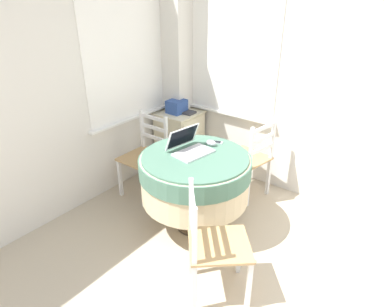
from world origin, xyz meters
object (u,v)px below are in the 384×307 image
(dining_chair_near_right_window, at_px, (249,159))
(book_on_cabinet, at_px, (185,112))
(computer_mouse, at_px, (211,143))
(storage_box, at_px, (177,106))
(cell_phone, at_px, (216,142))
(corner_cabinet, at_px, (180,139))
(round_dining_table, at_px, (195,174))
(laptop, at_px, (190,147))
(dining_chair_camera_near, at_px, (213,245))
(dining_chair_near_back_window, at_px, (146,156))

(dining_chair_near_right_window, bearing_deg, book_on_cabinet, 82.99)
(computer_mouse, height_order, storage_box, storage_box)
(cell_phone, xyz_separation_m, corner_cabinet, (0.54, 0.91, -0.40))
(computer_mouse, relative_size, storage_box, 0.48)
(round_dining_table, relative_size, book_on_cabinet, 4.05)
(cell_phone, height_order, dining_chair_near_right_window, dining_chair_near_right_window)
(laptop, relative_size, computer_mouse, 3.80)
(round_dining_table, distance_m, storage_box, 1.29)
(dining_chair_near_right_window, relative_size, corner_cabinet, 1.24)
(dining_chair_camera_near, bearing_deg, cell_phone, 33.10)
(dining_chair_camera_near, distance_m, storage_box, 2.12)
(cell_phone, distance_m, dining_chair_camera_near, 1.14)
(computer_mouse, relative_size, dining_chair_camera_near, 0.11)
(dining_chair_near_right_window, distance_m, book_on_cabinet, 1.03)
(laptop, xyz_separation_m, storage_box, (0.83, 0.84, -0.00))
(computer_mouse, height_order, cell_phone, computer_mouse)
(dining_chair_camera_near, xyz_separation_m, corner_cabinet, (1.46, 1.51, -0.08))
(computer_mouse, bearing_deg, laptop, 161.90)
(laptop, bearing_deg, cell_phone, -14.22)
(dining_chair_near_back_window, distance_m, storage_box, 0.79)
(storage_box, bearing_deg, computer_mouse, -122.96)
(round_dining_table, height_order, laptop, laptop)
(laptop, bearing_deg, computer_mouse, -18.10)
(dining_chair_camera_near, bearing_deg, storage_box, 46.79)
(laptop, relative_size, dining_chair_camera_near, 0.43)
(dining_chair_near_back_window, height_order, storage_box, dining_chair_near_back_window)
(corner_cabinet, bearing_deg, laptop, -136.03)
(corner_cabinet, relative_size, book_on_cabinet, 2.91)
(computer_mouse, height_order, dining_chair_near_back_window, dining_chair_near_back_window)
(laptop, distance_m, dining_chair_near_back_window, 0.82)
(dining_chair_camera_near, height_order, book_on_cabinet, dining_chair_camera_near)
(corner_cabinet, bearing_deg, book_on_cabinet, -65.58)
(round_dining_table, xyz_separation_m, laptop, (0.04, 0.09, 0.24))
(dining_chair_camera_near, bearing_deg, computer_mouse, 35.84)
(laptop, relative_size, dining_chair_near_back_window, 0.43)
(dining_chair_near_back_window, bearing_deg, cell_phone, -77.32)
(corner_cabinet, distance_m, book_on_cabinet, 0.38)
(cell_phone, bearing_deg, dining_chair_near_back_window, 102.68)
(dining_chair_near_back_window, xyz_separation_m, dining_chair_camera_near, (-0.74, -1.39, 0.00))
(dining_chair_near_right_window, bearing_deg, storage_box, 86.76)
(laptop, relative_size, book_on_cabinet, 1.56)
(storage_box, xyz_separation_m, book_on_cabinet, (0.06, -0.08, -0.07))
(dining_chair_camera_near, height_order, storage_box, dining_chair_camera_near)
(computer_mouse, height_order, book_on_cabinet, computer_mouse)
(laptop, height_order, computer_mouse, laptop)
(dining_chair_near_right_window, relative_size, storage_box, 4.21)
(round_dining_table, distance_m, laptop, 0.26)
(computer_mouse, distance_m, storage_box, 1.10)
(cell_phone, distance_m, dining_chair_near_right_window, 0.57)
(laptop, distance_m, storage_box, 1.18)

